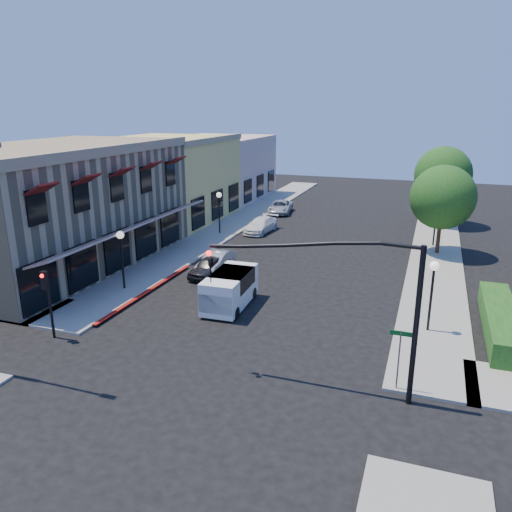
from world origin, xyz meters
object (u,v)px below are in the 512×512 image
(white_van, at_px, (230,288))
(parked_car_c, at_px, (261,225))
(street_tree_a, at_px, (443,197))
(lamppost_left_far, at_px, (219,202))
(parked_car_b, at_px, (216,262))
(lamppost_left_near, at_px, (121,245))
(lamppost_right_near, at_px, (433,278))
(lamppost_right_far, at_px, (436,212))
(street_name_sign, at_px, (399,351))
(parked_car_a, at_px, (209,267))
(parked_car_d, at_px, (281,207))
(signal_mast_arm, at_px, (356,292))
(secondary_signal, at_px, (47,292))
(street_tree_b, at_px, (443,175))

(white_van, bearing_deg, parked_car_c, 103.34)
(street_tree_a, distance_m, lamppost_left_far, 17.36)
(parked_car_b, bearing_deg, lamppost_left_far, 113.40)
(lamppost_left_near, bearing_deg, lamppost_right_near, 0.00)
(parked_car_b, bearing_deg, lamppost_right_far, 40.64)
(street_name_sign, xyz_separation_m, parked_car_a, (-12.34, 9.80, -1.08))
(parked_car_b, height_order, parked_car_d, parked_car_b)
(signal_mast_arm, bearing_deg, secondary_signal, -179.63)
(lamppost_right_near, distance_m, parked_car_b, 14.36)
(street_tree_b, distance_m, street_name_sign, 29.96)
(lamppost_left_near, distance_m, lamppost_right_near, 17.00)
(lamppost_left_near, relative_size, parked_car_b, 0.91)
(street_tree_b, height_order, parked_car_d, street_tree_b)
(parked_car_a, bearing_deg, lamppost_left_far, 115.16)
(street_name_sign, relative_size, lamppost_left_near, 0.70)
(street_tree_a, distance_m, signal_mast_arm, 20.71)
(white_van, xyz_separation_m, parked_car_b, (-3.15, 5.28, -0.45))
(lamppost_left_near, bearing_deg, lamppost_right_far, 43.26)
(white_van, bearing_deg, lamppost_left_near, 177.65)
(lamppost_right_far, bearing_deg, lamppost_right_near, -90.00)
(lamppost_left_far, distance_m, lamppost_right_far, 17.12)
(lamppost_right_far, bearing_deg, secondary_signal, -126.14)
(street_tree_b, distance_m, lamppost_left_near, 29.64)
(parked_car_c, bearing_deg, lamppost_left_near, -94.57)
(street_name_sign, bearing_deg, parked_car_a, 141.54)
(lamppost_left_near, distance_m, parked_car_c, 16.29)
(street_tree_b, distance_m, lamppost_right_far, 8.21)
(lamppost_left_near, relative_size, white_van, 0.82)
(lamppost_left_near, bearing_deg, secondary_signal, -85.66)
(street_tree_a, bearing_deg, lamppost_right_near, -91.23)
(parked_car_a, bearing_deg, signal_mast_arm, -39.44)
(lamppost_left_near, height_order, lamppost_right_far, same)
(parked_car_b, relative_size, parked_car_c, 0.91)
(street_tree_b, bearing_deg, parked_car_b, -125.59)
(street_tree_b, relative_size, parked_car_c, 1.64)
(street_tree_a, bearing_deg, lamppost_left_far, 180.00)
(lamppost_right_near, bearing_deg, parked_car_c, 131.40)
(street_name_sign, relative_size, parked_car_c, 0.58)
(parked_car_b, height_order, parked_car_c, parked_car_b)
(street_name_sign, relative_size, parked_car_b, 0.64)
(lamppost_left_far, distance_m, parked_car_a, 10.86)
(street_tree_b, relative_size, lamppost_right_near, 1.97)
(lamppost_right_far, bearing_deg, street_tree_a, -81.47)
(street_name_sign, height_order, parked_car_a, street_name_sign)
(white_van, height_order, parked_car_b, white_van)
(lamppost_right_far, relative_size, parked_car_b, 0.91)
(secondary_signal, relative_size, lamppost_left_near, 0.93)
(street_tree_a, relative_size, parked_car_d, 1.46)
(street_tree_a, relative_size, parked_car_c, 1.51)
(lamppost_right_far, height_order, parked_car_d, lamppost_right_far)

